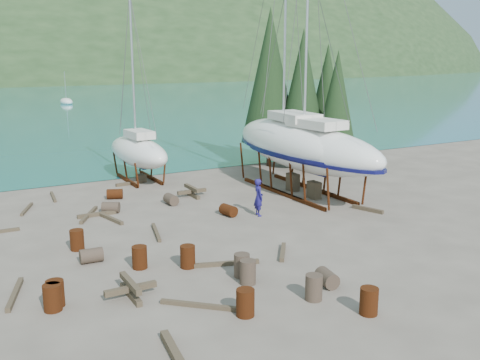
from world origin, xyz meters
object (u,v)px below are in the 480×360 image
worker (259,197)px  large_sailboat_near (310,149)px  small_sailboat_shore (138,151)px  large_sailboat_far (288,141)px

worker → large_sailboat_near: bearing=-57.6°
small_sailboat_shore → worker: bearing=-80.1°
small_sailboat_shore → worker: 11.17m
large_sailboat_near → small_sailboat_shore: size_ratio=1.47×
small_sailboat_shore → large_sailboat_far: bearing=-46.7°
large_sailboat_far → worker: (-4.62, -4.08, -2.00)m
large_sailboat_near → large_sailboat_far: bearing=85.3°
large_sailboat_near → worker: size_ratio=9.12×
large_sailboat_near → large_sailboat_far: (0.03, 2.18, 0.12)m
large_sailboat_far → small_sailboat_shore: (-7.26, 6.73, -0.99)m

